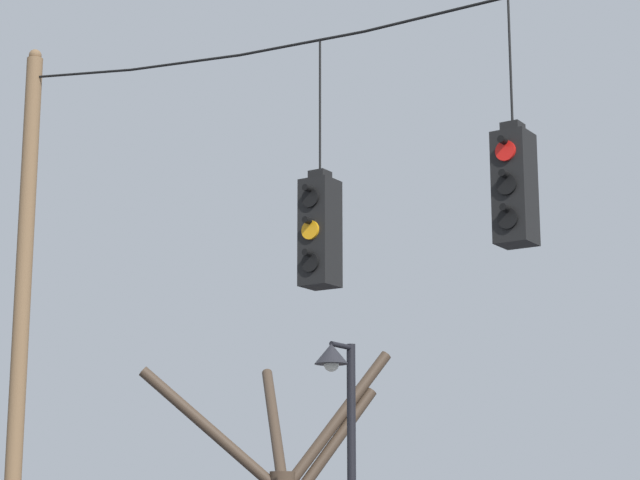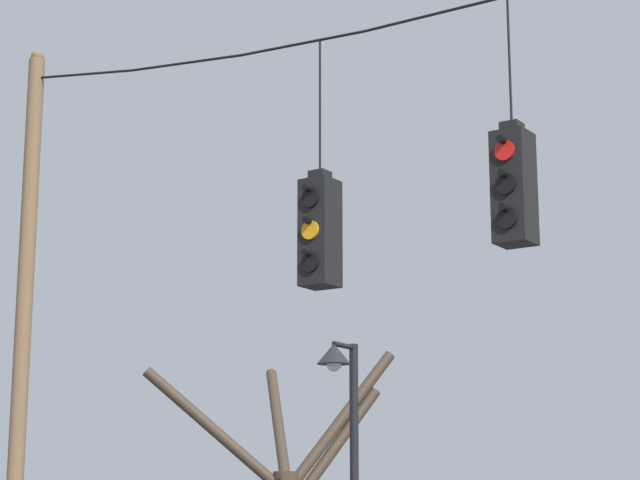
# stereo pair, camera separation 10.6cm
# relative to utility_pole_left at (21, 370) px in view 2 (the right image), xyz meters

# --- Properties ---
(utility_pole_left) EXTENTS (0.20, 0.20, 8.15)m
(utility_pole_left) POSITION_rel_utility_pole_left_xyz_m (0.00, 0.00, 0.00)
(utility_pole_left) COLOR brown
(utility_pole_left) RESTS_ON ground_plane
(span_wire) EXTENTS (11.36, 0.03, 0.49)m
(span_wire) POSITION_rel_utility_pole_left_xyz_m (5.68, 0.00, 3.41)
(span_wire) COLOR black
(traffic_light_near_right_pole) EXTENTS (0.34, 0.46, 2.69)m
(traffic_light_near_right_pole) POSITION_rel_utility_pole_left_xyz_m (4.31, -0.01, 1.18)
(traffic_light_near_right_pole) COLOR black
(traffic_light_near_left_pole) EXTENTS (0.34, 0.46, 2.49)m
(traffic_light_near_left_pole) POSITION_rel_utility_pole_left_xyz_m (6.51, -0.01, 1.33)
(traffic_light_near_left_pole) COLOR black
(street_lamp) EXTENTS (0.46, 0.79, 4.65)m
(street_lamp) POSITION_rel_utility_pole_left_xyz_m (2.30, 3.64, -0.67)
(street_lamp) COLOR black
(street_lamp) RESTS_ON ground_plane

